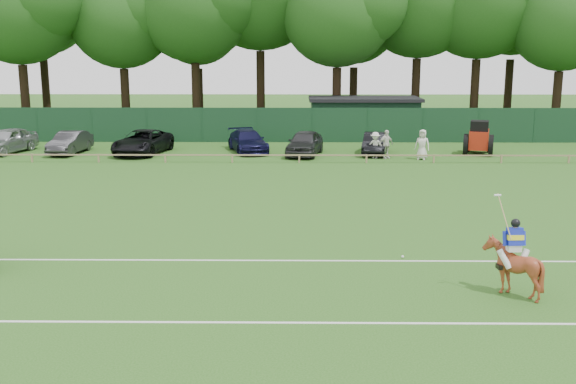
{
  "coord_description": "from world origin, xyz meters",
  "views": [
    {
      "loc": [
        0.78,
        -21.6,
        6.64
      ],
      "look_at": [
        0.5,
        3.0,
        1.4
      ],
      "focal_mm": 42.0,
      "sensor_mm": 36.0,
      "label": 1
    }
  ],
  "objects_px": {
    "spectator_left": "(375,145)",
    "spectator_right": "(422,145)",
    "sedan_navy": "(248,141)",
    "hatch_grey": "(305,143)",
    "tractor": "(479,138)",
    "horse_chestnut": "(512,267)",
    "spectator_mid": "(386,144)",
    "sedan_grey": "(70,143)",
    "sedan_silver": "(7,140)",
    "utility_shed": "(364,117)",
    "polo_ball": "(403,257)",
    "suv_black": "(143,142)",
    "estate_black": "(375,143)"
  },
  "relations": [
    {
      "from": "sedan_silver",
      "to": "sedan_grey",
      "type": "relative_size",
      "value": 1.11
    },
    {
      "from": "horse_chestnut",
      "to": "spectator_mid",
      "type": "relative_size",
      "value": 0.89
    },
    {
      "from": "sedan_navy",
      "to": "hatch_grey",
      "type": "bearing_deg",
      "value": -36.18
    },
    {
      "from": "hatch_grey",
      "to": "spectator_left",
      "type": "xyz_separation_m",
      "value": [
        4.34,
        -1.25,
        0.03
      ]
    },
    {
      "from": "suv_black",
      "to": "hatch_grey",
      "type": "distance_m",
      "value": 10.46
    },
    {
      "from": "suv_black",
      "to": "sedan_navy",
      "type": "xyz_separation_m",
      "value": [
        6.73,
        0.89,
        -0.06
      ]
    },
    {
      "from": "spectator_right",
      "to": "spectator_left",
      "type": "bearing_deg",
      "value": -166.44
    },
    {
      "from": "suv_black",
      "to": "tractor",
      "type": "height_order",
      "value": "tractor"
    },
    {
      "from": "hatch_grey",
      "to": "sedan_navy",
      "type": "bearing_deg",
      "value": 172.25
    },
    {
      "from": "sedan_grey",
      "to": "sedan_silver",
      "type": "bearing_deg",
      "value": -177.35
    },
    {
      "from": "spectator_left",
      "to": "spectator_right",
      "type": "xyz_separation_m",
      "value": [
        2.82,
        -0.43,
        0.11
      ]
    },
    {
      "from": "polo_ball",
      "to": "tractor",
      "type": "distance_m",
      "value": 23.55
    },
    {
      "from": "sedan_grey",
      "to": "estate_black",
      "type": "height_order",
      "value": "sedan_grey"
    },
    {
      "from": "tractor",
      "to": "spectator_mid",
      "type": "bearing_deg",
      "value": -147.75
    },
    {
      "from": "hatch_grey",
      "to": "utility_shed",
      "type": "distance_m",
      "value": 10.22
    },
    {
      "from": "sedan_silver",
      "to": "polo_ball",
      "type": "xyz_separation_m",
      "value": [
        22.26,
        -22.3,
        -0.77
      ]
    },
    {
      "from": "polo_ball",
      "to": "hatch_grey",
      "type": "bearing_deg",
      "value": 97.65
    },
    {
      "from": "spectator_left",
      "to": "tractor",
      "type": "bearing_deg",
      "value": 32.33
    },
    {
      "from": "horse_chestnut",
      "to": "hatch_grey",
      "type": "xyz_separation_m",
      "value": [
        -5.36,
        24.89,
        -0.01
      ]
    },
    {
      "from": "spectator_left",
      "to": "sedan_grey",
      "type": "bearing_deg",
      "value": -166.8
    },
    {
      "from": "polo_ball",
      "to": "suv_black",
      "type": "bearing_deg",
      "value": 121.22
    },
    {
      "from": "spectator_right",
      "to": "tractor",
      "type": "height_order",
      "value": "tractor"
    },
    {
      "from": "spectator_right",
      "to": "tractor",
      "type": "distance_m",
      "value": 4.54
    },
    {
      "from": "sedan_grey",
      "to": "hatch_grey",
      "type": "bearing_deg",
      "value": 3.12
    },
    {
      "from": "horse_chestnut",
      "to": "spectator_left",
      "type": "relative_size",
      "value": 0.97
    },
    {
      "from": "horse_chestnut",
      "to": "utility_shed",
      "type": "bearing_deg",
      "value": -92.0
    },
    {
      "from": "sedan_grey",
      "to": "horse_chestnut",
      "type": "bearing_deg",
      "value": -45.93
    },
    {
      "from": "sedan_silver",
      "to": "polo_ball",
      "type": "relative_size",
      "value": 53.33
    },
    {
      "from": "suv_black",
      "to": "tractor",
      "type": "relative_size",
      "value": 1.84
    },
    {
      "from": "spectator_left",
      "to": "tractor",
      "type": "xyz_separation_m",
      "value": [
        6.82,
        1.69,
        0.21
      ]
    },
    {
      "from": "sedan_grey",
      "to": "sedan_navy",
      "type": "bearing_deg",
      "value": 9.08
    },
    {
      "from": "spectator_right",
      "to": "sedan_silver",
      "type": "bearing_deg",
      "value": -162.91
    },
    {
      "from": "spectator_mid",
      "to": "spectator_right",
      "type": "distance_m",
      "value": 2.2
    },
    {
      "from": "horse_chestnut",
      "to": "polo_ball",
      "type": "bearing_deg",
      "value": -56.5
    },
    {
      "from": "suv_black",
      "to": "estate_black",
      "type": "relative_size",
      "value": 1.32
    },
    {
      "from": "spectator_left",
      "to": "utility_shed",
      "type": "distance_m",
      "value": 10.36
    },
    {
      "from": "suv_black",
      "to": "sedan_grey",
      "type": "bearing_deg",
      "value": -170.87
    },
    {
      "from": "horse_chestnut",
      "to": "spectator_left",
      "type": "bearing_deg",
      "value": -90.74
    },
    {
      "from": "horse_chestnut",
      "to": "spectator_right",
      "type": "distance_m",
      "value": 23.28
    },
    {
      "from": "suv_black",
      "to": "spectator_left",
      "type": "bearing_deg",
      "value": 3.84
    },
    {
      "from": "spectator_right",
      "to": "polo_ball",
      "type": "xyz_separation_m",
      "value": [
        -4.25,
        -19.91,
        -0.88
      ]
    },
    {
      "from": "horse_chestnut",
      "to": "sedan_silver",
      "type": "relative_size",
      "value": 0.33
    },
    {
      "from": "estate_black",
      "to": "sedan_grey",
      "type": "bearing_deg",
      "value": -169.53
    },
    {
      "from": "sedan_silver",
      "to": "spectator_mid",
      "type": "bearing_deg",
      "value": 9.09
    },
    {
      "from": "hatch_grey",
      "to": "utility_shed",
      "type": "height_order",
      "value": "utility_shed"
    },
    {
      "from": "hatch_grey",
      "to": "spectator_left",
      "type": "height_order",
      "value": "spectator_left"
    },
    {
      "from": "hatch_grey",
      "to": "polo_ball",
      "type": "height_order",
      "value": "hatch_grey"
    },
    {
      "from": "sedan_grey",
      "to": "spectator_right",
      "type": "relative_size",
      "value": 2.34
    },
    {
      "from": "sedan_grey",
      "to": "utility_shed",
      "type": "height_order",
      "value": "utility_shed"
    },
    {
      "from": "suv_black",
      "to": "spectator_left",
      "type": "xyz_separation_m",
      "value": [
        14.79,
        -1.68,
        0.06
      ]
    }
  ]
}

